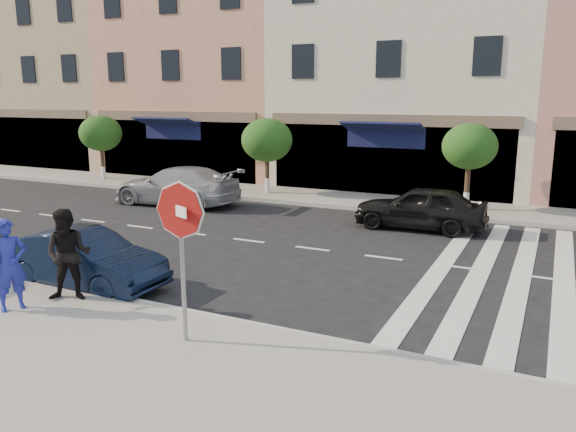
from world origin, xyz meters
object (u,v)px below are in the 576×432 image
object	(u,v)px
car_far_left	(177,186)
car_far_mid	(420,208)
stop_sign	(181,227)
car_near_mid	(84,259)
walker	(68,255)
photographer	(9,265)

from	to	relation	value
car_far_left	car_far_mid	world-z (taller)	car_far_left
stop_sign	car_far_mid	size ratio (longest dim) A/B	0.66
car_near_mid	walker	bearing A→B (deg)	-146.86
stop_sign	car_near_mid	world-z (taller)	stop_sign
car_near_mid	photographer	bearing A→B (deg)	-177.61
stop_sign	car_near_mid	size ratio (longest dim) A/B	0.70
stop_sign	car_far_left	bearing A→B (deg)	151.82
stop_sign	photographer	world-z (taller)	stop_sign
car_far_mid	photographer	bearing A→B (deg)	-27.62
car_far_left	car_near_mid	bearing A→B (deg)	23.14
car_far_left	car_far_mid	size ratio (longest dim) A/B	1.25
photographer	car_far_mid	bearing A→B (deg)	-2.21
walker	car_near_mid	size ratio (longest dim) A/B	0.48
car_near_mid	car_far_left	bearing A→B (deg)	24.94
walker	car_near_mid	xyz separation A→B (m)	(-0.67, 1.02, -0.44)
photographer	walker	world-z (taller)	walker
stop_sign	car_far_left	xyz separation A→B (m)	(-7.81, 10.22, -1.34)
walker	car_near_mid	distance (m)	1.30
car_near_mid	car_far_mid	world-z (taller)	car_far_mid
car_far_mid	walker	bearing A→B (deg)	-26.84
car_far_left	walker	bearing A→B (deg)	24.08
stop_sign	walker	size ratio (longest dim) A/B	1.46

